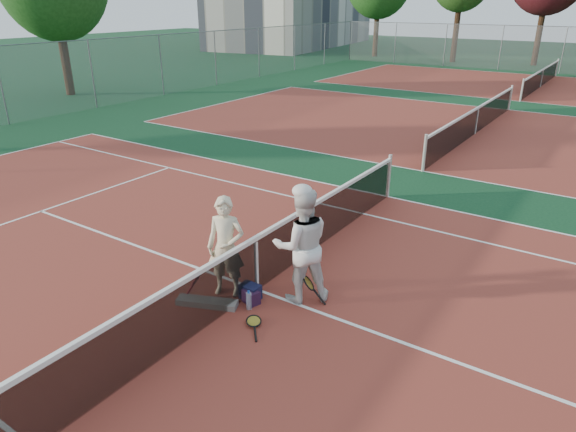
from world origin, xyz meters
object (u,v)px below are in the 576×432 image
Objects in this scene: racket_red at (197,287)px; sports_bag_navy at (250,292)px; racket_spare at (254,322)px; player_a at (226,247)px; racket_black_held at (308,290)px; player_b at (302,245)px; sports_bag_purple at (251,297)px; net_main at (256,264)px; water_bottle at (249,301)px.

sports_bag_navy is (0.69, 0.54, -0.13)m from racket_red.
player_a is at bearing 20.22° from racket_spare.
sports_bag_navy is (-0.88, -0.41, -0.12)m from racket_black_held.
player_b is (1.11, 0.57, 0.10)m from player_a.
sports_bag_purple is (-0.41, 0.46, 0.07)m from racket_spare.
net_main is 18.29× the size of racket_spare.
sports_bag_purple reaches higher than racket_spare.
player_a is 0.91m from sports_bag_purple.
player_a reaches higher than water_bottle.
player_b reaches higher than racket_spare.
sports_bag_purple is (0.09, -0.10, -0.02)m from sports_bag_navy.
player_b is at bearing 19.67° from racket_red.
racket_spare is (1.18, -0.02, -0.22)m from racket_red.
racket_black_held is (1.31, 0.48, -0.62)m from player_a.
water_bottle is (-0.51, -0.77, -0.82)m from player_b.
sports_bag_navy is 0.13m from sports_bag_purple.
player_b is 0.76m from racket_black_held.
water_bottle is (0.25, -0.55, -0.36)m from net_main.
racket_red is 0.88m from sports_bag_navy.
racket_black_held is at bearing 43.62° from water_bottle.
racket_black_held is at bearing -1.94° from player_a.
water_bottle is at bearing 19.05° from racket_black_held.
sports_bag_purple is (0.51, -0.03, -0.76)m from player_a.
player_a is (-0.35, -0.35, 0.36)m from net_main.
player_b is 1.20m from sports_bag_purple.
racket_spare is (-0.19, -1.06, -0.93)m from player_b.
player_a is 2.90× the size of racket_spare.
racket_red reaches higher than sports_bag_navy.
racket_red reaches higher than racket_black_held.
racket_black_held is at bearing 24.98° from sports_bag_navy.
racket_black_held reaches higher than sports_bag_navy.
net_main is 5.65× the size of player_b.
racket_black_held is (0.96, 0.13, -0.26)m from net_main.
racket_red is (-0.61, -0.82, -0.25)m from net_main.
player_a reaches higher than net_main.
net_main reaches higher than sports_bag_navy.
racket_red is at bearing 47.28° from racket_spare.
sports_bag_navy is at bearing 20.40° from racket_red.
racket_red is 1.06× the size of racket_black_held.
water_bottle reaches higher than racket_spare.
player_b reaches higher than racket_black_held.
racket_black_held is at bearing 7.59° from net_main.
player_a is at bearing 161.87° from water_bottle.
racket_red reaches higher than racket_spare.
net_main is 0.48m from sports_bag_navy.
net_main is at bearing -7.58° from racket_spare.
player_a is 5.80× the size of water_bottle.
water_bottle is at bearing -56.42° from sports_bag_navy.
water_bottle is (0.09, -0.17, 0.04)m from sports_bag_purple.
sports_bag_navy is 1.11× the size of water_bottle.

